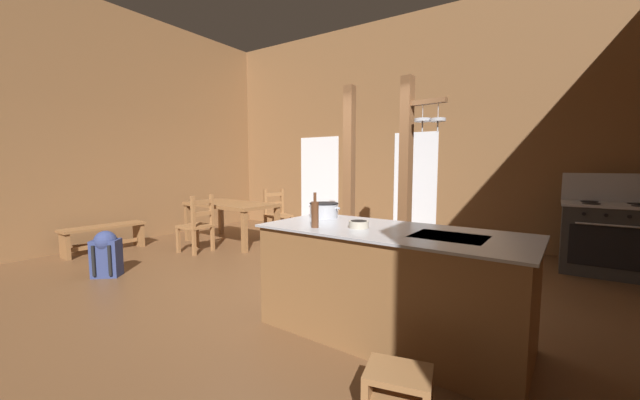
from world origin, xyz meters
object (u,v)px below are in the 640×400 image
(backpack, at_px, (106,252))
(dining_table, at_px, (231,208))
(mixing_bowl_on_counter, at_px, (359,224))
(step_stool, at_px, (398,391))
(bench_along_left_wall, at_px, (104,234))
(ladderback_chair_by_post, at_px, (277,214))
(stove_range, at_px, (611,238))
(stockpot_on_counter, at_px, (324,210))
(bottle_tall_on_counter, at_px, (315,214))
(kitchen_island, at_px, (389,283))
(ladderback_chair_near_window, at_px, (197,225))

(backpack, bearing_deg, dining_table, 94.74)
(dining_table, xyz_separation_m, mixing_bowl_on_counter, (3.59, -1.85, 0.29))
(step_stool, bearing_deg, bench_along_left_wall, 169.34)
(ladderback_chair_by_post, bearing_deg, stove_range, 6.13)
(backpack, bearing_deg, stockpot_on_counter, 15.10)
(stove_range, xyz_separation_m, bottle_tall_on_counter, (-2.34, -3.48, 0.54))
(ladderback_chair_by_post, distance_m, bench_along_left_wall, 2.99)
(kitchen_island, distance_m, bench_along_left_wall, 5.05)
(stove_range, relative_size, mixing_bowl_on_counter, 7.88)
(ladderback_chair_near_window, relative_size, stockpot_on_counter, 2.64)
(step_stool, bearing_deg, stove_range, 72.16)
(dining_table, relative_size, stockpot_on_counter, 4.83)
(kitchen_island, height_order, mixing_bowl_on_counter, mixing_bowl_on_counter)
(dining_table, height_order, bench_along_left_wall, dining_table)
(stove_range, bearing_deg, bench_along_left_wall, -155.50)
(kitchen_island, height_order, backpack, kitchen_island)
(dining_table, relative_size, ladderback_chair_by_post, 1.83)
(kitchen_island, relative_size, stove_range, 1.67)
(dining_table, xyz_separation_m, backpack, (0.19, -2.29, -0.34))
(ladderback_chair_near_window, height_order, stockpot_on_counter, stockpot_on_counter)
(bench_along_left_wall, height_order, backpack, backpack)
(stove_range, bearing_deg, mixing_bowl_on_counter, -121.58)
(kitchen_island, xyz_separation_m, ladderback_chair_by_post, (-3.49, 2.66, -0.00))
(step_stool, distance_m, dining_table, 5.08)
(bottle_tall_on_counter, bearing_deg, bench_along_left_wall, 175.19)
(dining_table, distance_m, bench_along_left_wall, 2.08)
(kitchen_island, distance_m, stove_range, 3.68)
(kitchen_island, xyz_separation_m, bench_along_left_wall, (-5.05, 0.11, -0.15))
(stockpot_on_counter, relative_size, bottle_tall_on_counter, 1.21)
(ladderback_chair_by_post, height_order, bottle_tall_on_counter, bottle_tall_on_counter)
(stockpot_on_counter, bearing_deg, ladderback_chair_near_window, 166.54)
(ladderback_chair_near_window, xyz_separation_m, stockpot_on_counter, (2.93, -0.70, 0.53))
(bench_along_left_wall, distance_m, mixing_bowl_on_counter, 4.84)
(stockpot_on_counter, bearing_deg, step_stool, -43.10)
(ladderback_chair_by_post, height_order, bench_along_left_wall, ladderback_chair_by_post)
(backpack, distance_m, stockpot_on_counter, 3.02)
(kitchen_island, height_order, bottle_tall_on_counter, bottle_tall_on_counter)
(step_stool, distance_m, bench_along_left_wall, 5.58)
(step_stool, distance_m, ladderback_chair_near_window, 4.59)
(stove_range, distance_m, ladderback_chair_by_post, 5.29)
(stove_range, relative_size, bench_along_left_wall, 1.05)
(backpack, distance_m, bottle_tall_on_counter, 3.17)
(ladderback_chair_by_post, relative_size, stockpot_on_counter, 2.64)
(stockpot_on_counter, bearing_deg, ladderback_chair_by_post, 138.03)
(ladderback_chair_near_window, relative_size, mixing_bowl_on_counter, 5.67)
(backpack, bearing_deg, step_stool, -5.63)
(mixing_bowl_on_counter, bearing_deg, backpack, -172.59)
(stockpot_on_counter, xyz_separation_m, bottle_tall_on_counter, (0.24, -0.51, 0.04))
(backpack, bearing_deg, mixing_bowl_on_counter, 7.41)
(ladderback_chair_near_window, bearing_deg, backpack, -86.64)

